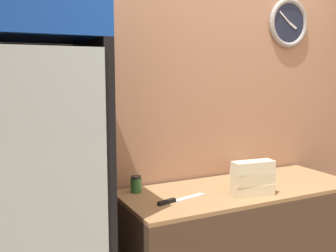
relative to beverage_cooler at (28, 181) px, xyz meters
name	(u,v)px	position (x,y,z in m)	size (l,w,h in m)	color
wall_back	(213,114)	(1.36, 0.34, 0.26)	(5.20, 0.10, 2.70)	#AD7A5B
prep_counter	(239,249)	(1.36, -0.03, -0.65)	(1.64, 0.64, 0.89)	#4C3828
beverage_cooler	(28,181)	(0.00, 0.00, 0.00)	(0.72, 0.68, 2.00)	black
sandwich_stack_bottom	(252,190)	(1.31, -0.22, -0.17)	(0.28, 0.13, 0.07)	beige
sandwich_stack_middle	(253,178)	(1.31, -0.22, -0.09)	(0.28, 0.12, 0.07)	beige
sandwich_stack_top	(253,167)	(1.31, -0.22, -0.02)	(0.28, 0.12, 0.07)	beige
sandwich_flat_left	(246,172)	(1.57, 0.19, -0.17)	(0.29, 0.19, 0.07)	beige
chefs_knife	(175,200)	(0.82, -0.10, -0.19)	(0.36, 0.12, 0.02)	silver
condiment_jar	(136,184)	(0.68, 0.18, -0.15)	(0.07, 0.07, 0.11)	#336B38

